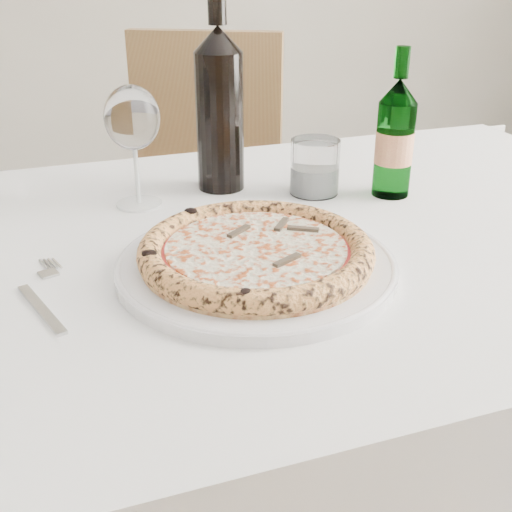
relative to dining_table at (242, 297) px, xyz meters
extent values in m
cube|color=olive|center=(0.00, 0.00, 0.07)|extent=(1.44, 0.95, 0.04)
cube|color=white|center=(0.00, 0.00, 0.09)|extent=(1.50, 1.01, 0.01)
cube|color=white|center=(0.00, 0.41, -0.02)|extent=(1.40, 0.01, 0.22)
cylinder|color=olive|center=(0.61, 0.32, -0.31)|extent=(0.06, 0.06, 0.71)
cube|color=olive|center=(0.00, 0.69, -0.21)|extent=(0.50, 0.50, 0.04)
cube|color=olive|center=(0.06, 0.85, 0.04)|extent=(0.38, 0.17, 0.46)
cylinder|color=olive|center=(0.21, 0.79, -0.45)|extent=(0.04, 0.04, 0.43)
cylinder|color=olive|center=(0.10, 0.47, -0.45)|extent=(0.04, 0.04, 0.43)
cylinder|color=olive|center=(-0.10, 0.90, -0.45)|extent=(0.04, 0.04, 0.43)
cylinder|color=olive|center=(-0.21, 0.59, -0.45)|extent=(0.04, 0.04, 0.43)
cylinder|color=white|center=(0.00, -0.10, 0.10)|extent=(0.34, 0.34, 0.01)
torus|color=white|center=(0.00, -0.10, 0.10)|extent=(0.34, 0.34, 0.01)
cylinder|color=#E1B06B|center=(0.00, -0.10, 0.11)|extent=(0.28, 0.28, 0.01)
torus|color=#D9924B|center=(0.00, -0.10, 0.12)|extent=(0.28, 0.28, 0.03)
cylinder|color=#AC2613|center=(0.00, -0.10, 0.12)|extent=(0.24, 0.24, 0.00)
cylinder|color=beige|center=(0.00, -0.10, 0.12)|extent=(0.22, 0.22, 0.00)
cube|color=#453C2E|center=(0.03, -0.10, 0.13)|extent=(0.04, 0.01, 0.00)
cube|color=#453C2E|center=(0.00, -0.06, 0.13)|extent=(0.01, 0.04, 0.00)
cube|color=#453C2E|center=(-0.06, -0.10, 0.13)|extent=(0.04, 0.01, 0.00)
cube|color=#453C2E|center=(0.00, -0.13, 0.13)|extent=(0.01, 0.04, 0.00)
cube|color=#B2B2B2|center=(-0.25, -0.14, 0.09)|extent=(0.06, 0.12, 0.00)
cube|color=#B2B2B2|center=(-0.25, -0.07, 0.09)|extent=(0.03, 0.03, 0.00)
cylinder|color=#B2B2B2|center=(-0.25, -0.04, 0.09)|extent=(0.00, 0.03, 0.00)
cylinder|color=#B2B2B2|center=(-0.25, -0.04, 0.09)|extent=(0.00, 0.03, 0.00)
cylinder|color=#B2B2B2|center=(-0.24, -0.04, 0.09)|extent=(0.00, 0.03, 0.00)
cylinder|color=#B2B2B2|center=(-0.24, -0.04, 0.09)|extent=(0.00, 0.03, 0.00)
cylinder|color=silver|center=(-0.13, 0.15, 0.09)|extent=(0.07, 0.07, 0.00)
cylinder|color=silver|center=(-0.13, 0.15, 0.14)|extent=(0.01, 0.01, 0.09)
ellipsoid|color=silver|center=(-0.13, 0.15, 0.23)|extent=(0.08, 0.08, 0.09)
cylinder|color=silver|center=(0.14, 0.15, 0.13)|extent=(0.08, 0.08, 0.09)
cylinder|color=white|center=(0.14, 0.15, 0.11)|extent=(0.07, 0.07, 0.04)
cylinder|color=#2D7B36|center=(0.26, 0.12, 0.16)|extent=(0.06, 0.06, 0.14)
cone|color=#2D7B36|center=(0.26, 0.12, 0.25)|extent=(0.06, 0.06, 0.04)
cylinder|color=#2D7B36|center=(0.26, 0.12, 0.30)|extent=(0.02, 0.02, 0.05)
cylinder|color=#F4CD7D|center=(0.26, 0.12, 0.17)|extent=(0.06, 0.06, 0.05)
cylinder|color=black|center=(0.00, 0.21, 0.20)|extent=(0.07, 0.07, 0.21)
cone|color=black|center=(0.00, 0.21, 0.32)|extent=(0.07, 0.07, 0.04)
cylinder|color=black|center=(0.00, 0.21, 0.37)|extent=(0.03, 0.03, 0.05)
camera|label=1|loc=(-0.14, -0.78, 0.44)|focal=45.00mm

